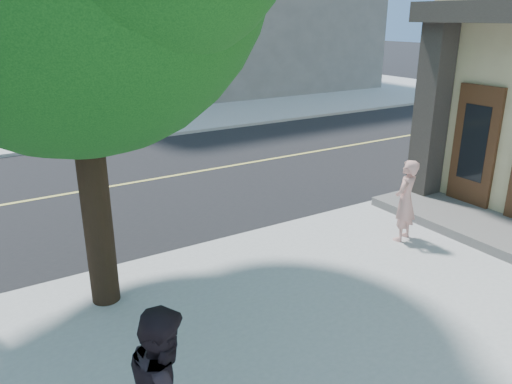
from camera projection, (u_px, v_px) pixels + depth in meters
sidewalk_ne at (184, 85)px, 31.16m from camera, size 29.00×25.00×0.12m
man_on_phone at (405, 201)px, 9.24m from camera, size 0.66×0.54×1.56m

